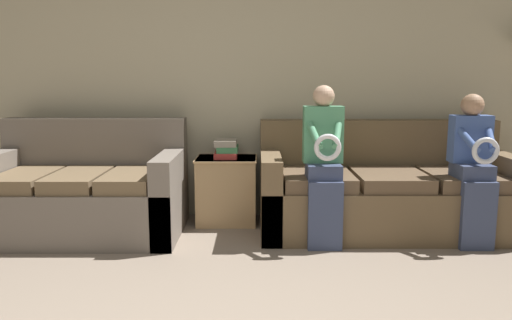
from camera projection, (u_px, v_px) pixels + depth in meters
The scene contains 7 objects.
wall_back at pixel (235, 77), 4.51m from camera, with size 7.62×0.06×2.55m.
couch_main at pixel (386, 193), 4.18m from camera, with size 2.07×0.91×0.90m.
couch_side at pixel (88, 194), 4.09m from camera, with size 1.56×0.94×0.93m.
child_left_seated at pixel (325, 160), 3.75m from camera, with size 0.31×0.37×1.21m.
child_right_seated at pixel (475, 163), 3.75m from camera, with size 0.30×0.37×1.15m.
side_shelf at pixel (228, 189), 4.40m from camera, with size 0.53×0.45×0.58m.
book_stack at pixel (228, 149), 4.36m from camera, with size 0.20×0.29×0.16m.
Camera 1 is at (0.21, -1.67, 1.26)m, focal length 35.00 mm.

